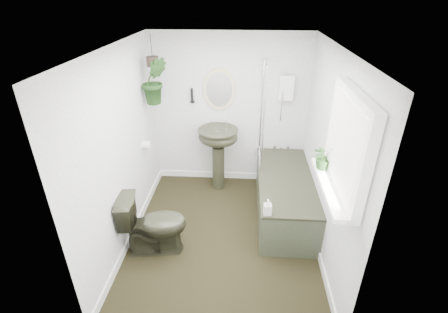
{
  "coord_description": "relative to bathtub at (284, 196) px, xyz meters",
  "views": [
    {
      "loc": [
        0.23,
        -3.2,
        2.82
      ],
      "look_at": [
        0.0,
        0.15,
        1.05
      ],
      "focal_mm": 26.0,
      "sensor_mm": 36.0,
      "label": 1
    }
  ],
  "objects": [
    {
      "name": "floor",
      "position": [
        -0.8,
        -0.5,
        -0.3
      ],
      "size": [
        2.3,
        2.8,
        0.02
      ],
      "primitive_type": "cube",
      "color": "black",
      "rests_on": "ground"
    },
    {
      "name": "ceiling",
      "position": [
        -0.8,
        -0.5,
        2.02
      ],
      "size": [
        2.3,
        2.8,
        0.02
      ],
      "primitive_type": "cube",
      "color": "white",
      "rests_on": "ground"
    },
    {
      "name": "wall_back",
      "position": [
        -0.8,
        0.91,
        0.86
      ],
      "size": [
        2.3,
        0.02,
        2.3
      ],
      "primitive_type": "cube",
      "color": "white",
      "rests_on": "ground"
    },
    {
      "name": "wall_front",
      "position": [
        -0.8,
        -1.91,
        0.86
      ],
      "size": [
        2.3,
        0.02,
        2.3
      ],
      "primitive_type": "cube",
      "color": "white",
      "rests_on": "ground"
    },
    {
      "name": "wall_left",
      "position": [
        -1.96,
        -0.5,
        0.86
      ],
      "size": [
        0.02,
        2.8,
        2.3
      ],
      "primitive_type": "cube",
      "color": "white",
      "rests_on": "ground"
    },
    {
      "name": "wall_right",
      "position": [
        0.36,
        -0.5,
        0.86
      ],
      "size": [
        0.02,
        2.8,
        2.3
      ],
      "primitive_type": "cube",
      "color": "white",
      "rests_on": "ground"
    },
    {
      "name": "skirting",
      "position": [
        -0.8,
        -0.5,
        -0.24
      ],
      "size": [
        2.3,
        2.8,
        0.1
      ],
      "primitive_type": "cube",
      "color": "white",
      "rests_on": "floor"
    },
    {
      "name": "bathtub",
      "position": [
        0.0,
        0.0,
        0.0
      ],
      "size": [
        0.72,
        1.72,
        0.58
      ],
      "primitive_type": null,
      "color": "#28281B",
      "rests_on": "floor"
    },
    {
      "name": "bath_screen",
      "position": [
        -0.33,
        0.49,
        0.99
      ],
      "size": [
        0.04,
        0.72,
        1.4
      ],
      "primitive_type": null,
      "color": "silver",
      "rests_on": "bathtub"
    },
    {
      "name": "shower_box",
      "position": [
        0.0,
        0.84,
        1.26
      ],
      "size": [
        0.2,
        0.1,
        0.35
      ],
      "primitive_type": "cube",
      "color": "white",
      "rests_on": "wall_back"
    },
    {
      "name": "oval_mirror",
      "position": [
        -0.95,
        0.87,
        1.21
      ],
      "size": [
        0.46,
        0.03,
        0.62
      ],
      "primitive_type": "ellipsoid",
      "color": "#CBC28B",
      "rests_on": "wall_back"
    },
    {
      "name": "wall_sconce",
      "position": [
        -1.35,
        0.86,
        1.11
      ],
      "size": [
        0.04,
        0.04,
        0.22
      ],
      "primitive_type": "cylinder",
      "color": "black",
      "rests_on": "wall_back"
    },
    {
      "name": "toilet_roll_holder",
      "position": [
        -1.9,
        0.2,
        0.61
      ],
      "size": [
        0.11,
        0.11,
        0.11
      ],
      "primitive_type": "cylinder",
      "rotation": [
        0.0,
        1.57,
        0.0
      ],
      "color": "white",
      "rests_on": "wall_left"
    },
    {
      "name": "window_recess",
      "position": [
        0.29,
        -1.2,
        1.36
      ],
      "size": [
        0.08,
        1.0,
        0.9
      ],
      "primitive_type": "cube",
      "color": "white",
      "rests_on": "wall_right"
    },
    {
      "name": "window_sill",
      "position": [
        0.22,
        -1.2,
        0.94
      ],
      "size": [
        0.18,
        1.0,
        0.04
      ],
      "primitive_type": "cube",
      "color": "white",
      "rests_on": "wall_right"
    },
    {
      "name": "window_blinds",
      "position": [
        0.24,
        -1.2,
        1.36
      ],
      "size": [
        0.01,
        0.86,
        0.76
      ],
      "primitive_type": "cube",
      "color": "white",
      "rests_on": "wall_right"
    },
    {
      "name": "toilet",
      "position": [
        -1.59,
        -0.8,
        0.09
      ],
      "size": [
        0.8,
        0.52,
        0.76
      ],
      "primitive_type": "imported",
      "rotation": [
        0.0,
        0.0,
        1.71
      ],
      "color": "#28281B",
      "rests_on": "floor"
    },
    {
      "name": "pedestal_sink",
      "position": [
        -0.95,
        0.6,
        0.21
      ],
      "size": [
        0.64,
        0.57,
        0.99
      ],
      "primitive_type": null,
      "rotation": [
        0.0,
        0.0,
        -0.13
      ],
      "color": "#28281B",
      "rests_on": "floor"
    },
    {
      "name": "sill_plant",
      "position": [
        0.2,
        -0.9,
        1.08
      ],
      "size": [
        0.28,
        0.27,
        0.25
      ],
      "primitive_type": "imported",
      "rotation": [
        0.0,
        0.0,
        0.42
      ],
      "color": "black",
      "rests_on": "window_sill"
    },
    {
      "name": "hanging_plant",
      "position": [
        -1.77,
        0.46,
        1.43
      ],
      "size": [
        0.42,
        0.38,
        0.62
      ],
      "primitive_type": "imported",
      "rotation": [
        0.0,
        0.0,
        0.37
      ],
      "color": "black",
      "rests_on": "ceiling"
    },
    {
      "name": "soap_bottle",
      "position": [
        -0.29,
        -0.79,
        0.38
      ],
      "size": [
        0.09,
        0.09,
        0.19
      ],
      "primitive_type": "imported",
      "rotation": [
        0.0,
        0.0,
        0.07
      ],
      "color": "black",
      "rests_on": "bathtub"
    },
    {
      "name": "hanging_pot",
      "position": [
        -1.77,
        0.46,
        1.68
      ],
      "size": [
        0.16,
        0.16,
        0.12
      ],
      "primitive_type": "cylinder",
      "color": "#31261F",
      "rests_on": "ceiling"
    }
  ]
}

